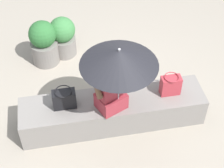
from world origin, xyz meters
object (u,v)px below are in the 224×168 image
at_px(planter_near, 44,43).
at_px(person_seated, 111,85).
at_px(tote_bag_canvas, 64,99).
at_px(planter_far, 63,36).
at_px(handbag_black, 171,85).
at_px(parasol, 119,58).

bearing_deg(planter_near, person_seated, -62.85).
relative_size(tote_bag_canvas, planter_near, 0.39).
bearing_deg(planter_far, planter_near, -153.94).
height_order(planter_near, planter_far, planter_near).
relative_size(handbag_black, planter_near, 0.39).
xyz_separation_m(handbag_black, tote_bag_canvas, (-1.37, 0.02, -0.01)).
relative_size(person_seated, planter_near, 1.21).
relative_size(handbag_black, tote_bag_canvas, 1.00).
xyz_separation_m(tote_bag_canvas, planter_far, (0.10, 1.56, -0.21)).
bearing_deg(tote_bag_canvas, planter_near, 98.50).
bearing_deg(person_seated, parasol, -46.38).
xyz_separation_m(person_seated, handbag_black, (0.80, 0.10, -0.25)).
bearing_deg(planter_far, tote_bag_canvas, -93.51).
distance_m(person_seated, planter_near, 1.77).
bearing_deg(parasol, planter_near, 118.12).
height_order(person_seated, planter_far, person_seated).
relative_size(parasol, planter_near, 1.34).
xyz_separation_m(person_seated, planter_near, (-0.78, 1.53, -0.43)).
bearing_deg(tote_bag_canvas, planter_far, 86.49).
distance_m(handbag_black, tote_bag_canvas, 1.37).
bearing_deg(person_seated, tote_bag_canvas, 168.60).
bearing_deg(parasol, person_seated, 133.62).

